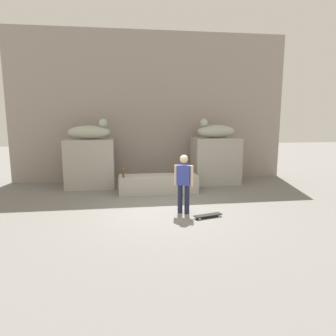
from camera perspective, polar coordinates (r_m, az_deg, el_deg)
The scene contains 12 objects.
ground_plane at distance 9.20m, azimuth -0.33°, elevation -7.71°, with size 40.00×40.00×0.00m, color slate.
facade_wall at distance 13.40m, azimuth -3.14°, elevation 11.04°, with size 11.45×0.60×6.12m, color gray.
pedestal_left at distance 12.24m, azimuth -14.15°, elevation 0.85°, with size 1.82×1.30×1.85m, color #A39E93.
pedestal_right at distance 12.72m, azimuth 8.71°, elevation 1.37°, with size 1.82×1.30×1.85m, color #A39E93.
statue_reclining_left at distance 12.11m, azimuth -14.22°, elevation 6.51°, with size 1.66×0.78×0.78m.
statue_reclining_right at distance 12.58m, azimuth 8.71°, elevation 6.81°, with size 1.67×0.83×0.78m.
ledge_block at distance 11.12m, azimuth -1.82°, elevation -2.95°, with size 2.80×0.87×0.63m, color #A39E93.
skater at distance 8.70m, azimuth 2.91°, elevation -2.48°, with size 0.50×0.33×1.67m.
skateboard at distance 8.60m, azimuth 7.39°, elevation -8.63°, with size 0.82×0.41×0.08m.
bottle_clear at distance 11.07m, azimuth 3.38°, elevation -0.65°, with size 0.07×0.07×0.32m.
bottle_blue at distance 11.43m, azimuth 2.30°, elevation -0.40°, with size 0.06×0.06×0.28m.
bottle_brown at distance 10.75m, azimuth -8.23°, elevation -1.05°, with size 0.07×0.07×0.32m.
Camera 1 is at (-1.21, -8.69, 2.78)m, focal length 33.06 mm.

